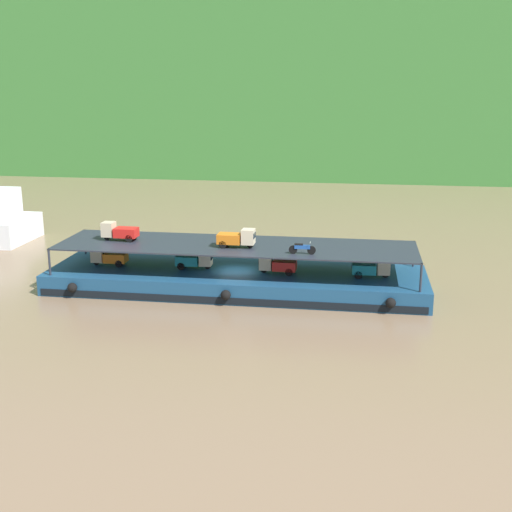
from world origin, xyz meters
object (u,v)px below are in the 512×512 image
Objects in this scene: cargo_barge at (236,280)px; motorcycle_upper_port at (302,248)px; mini_truck_upper_mid at (237,238)px; mini_truck_lower_mid at (277,264)px; mini_truck_lower_aft at (195,260)px; mini_truck_lower_stern at (109,257)px; mini_truck_upper_stern at (119,231)px; mini_truck_lower_fore at (372,268)px.

cargo_barge is 14.85× the size of motorcycle_upper_port.
mini_truck_upper_mid reaches higher than cargo_barge.
mini_truck_lower_aft is at bearing 176.38° from mini_truck_lower_mid.
mini_truck_upper_mid reaches higher than mini_truck_lower_stern.
mini_truck_upper_stern is at bearing 5.07° from mini_truck_lower_stern.
mini_truck_lower_fore is at bearing -0.94° from cargo_barge.
mini_truck_lower_aft reaches higher than cargo_barge.
mini_truck_upper_mid is 1.46× the size of motorcycle_upper_port.
mini_truck_upper_mid is (9.30, -0.84, 0.00)m from mini_truck_upper_stern.
mini_truck_lower_mid is (6.33, -0.40, 0.00)m from mini_truck_lower_aft.
mini_truck_upper_stern is at bearing 179.04° from cargo_barge.
mini_truck_lower_mid is at bearing -1.67° from mini_truck_upper_stern.
mini_truck_lower_stern is 1.01× the size of mini_truck_upper_stern.
mini_truck_lower_mid is at bearing -3.62° from mini_truck_lower_aft.
mini_truck_lower_stern is at bearing 175.74° from mini_truck_upper_mid.
mini_truck_lower_aft is (6.80, 0.13, 0.00)m from mini_truck_lower_stern.
mini_truck_upper_mid is (10.23, -0.76, 2.00)m from mini_truck_lower_stern.
mini_truck_lower_stern and mini_truck_lower_aft have the same top height.
motorcycle_upper_port is (15.10, -2.05, 1.74)m from mini_truck_lower_stern.
mini_truck_lower_aft is 6.35m from mini_truck_lower_mid.
cargo_barge is 10.15× the size of mini_truck_lower_stern.
cargo_barge is 10.23× the size of mini_truck_upper_stern.
motorcycle_upper_port is at bearing -8.58° from mini_truck_upper_stern.
cargo_barge is 6.33m from motorcycle_upper_port.
mini_truck_lower_stern is 1.00× the size of mini_truck_lower_mid.
mini_truck_upper_stern is at bearing 171.42° from motorcycle_upper_port.
cargo_barge is 10.18× the size of mini_truck_lower_fore.
mini_truck_lower_mid is 6.90m from mini_truck_lower_fore.
mini_truck_lower_stern is at bearing 179.33° from mini_truck_lower_fore.
mini_truck_lower_fore is 1.46× the size of motorcycle_upper_port.
mini_truck_lower_stern is 1.00× the size of mini_truck_lower_aft.
cargo_barge is 10.17× the size of mini_truck_lower_mid.
mini_truck_upper_stern reaches higher than motorcycle_upper_port.
mini_truck_upper_mid reaches higher than mini_truck_lower_mid.
mini_truck_upper_mid is at bearing -71.50° from cargo_barge.
motorcycle_upper_port is (-4.94, -1.82, 1.74)m from mini_truck_lower_fore.
mini_truck_upper_mid is at bearing 165.12° from motorcycle_upper_port.
motorcycle_upper_port is at bearing -159.76° from mini_truck_lower_fore.
mini_truck_lower_mid is at bearing -1.19° from mini_truck_lower_stern.
mini_truck_upper_stern is (-5.88, -0.05, 2.00)m from mini_truck_lower_aft.
mini_truck_lower_mid is at bearing 9.53° from mini_truck_upper_mid.
mini_truck_lower_mid is (13.14, -0.27, 0.00)m from mini_truck_lower_stern.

